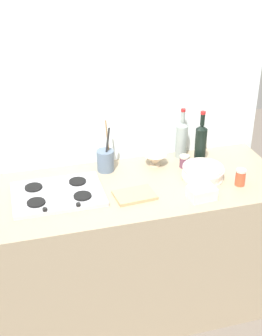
{
  "coord_description": "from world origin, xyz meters",
  "views": [
    {
      "loc": [
        -0.59,
        -2.15,
        2.22
      ],
      "look_at": [
        0.0,
        0.0,
        1.02
      ],
      "focal_mm": 48.75,
      "sensor_mm": 36.0,
      "label": 1
    }
  ],
  "objects": [
    {
      "name": "ground_plane",
      "position": [
        0.0,
        0.0,
        0.0
      ],
      "size": [
        6.0,
        6.0,
        0.0
      ],
      "primitive_type": "plane",
      "color": "#6B6056",
      "rests_on": "ground"
    },
    {
      "name": "counter_block",
      "position": [
        0.0,
        0.0,
        0.45
      ],
      "size": [
        1.8,
        0.7,
        0.9
      ],
      "primitive_type": "cube",
      "color": "tan",
      "rests_on": "ground"
    },
    {
      "name": "backsplash_panel",
      "position": [
        0.0,
        0.38,
        1.12
      ],
      "size": [
        1.9,
        0.06,
        2.25
      ],
      "primitive_type": "cube",
      "color": "silver",
      "rests_on": "ground"
    },
    {
      "name": "stovetop_hob",
      "position": [
        -0.41,
        0.01,
        0.91
      ],
      "size": [
        0.49,
        0.36,
        0.04
      ],
      "color": "#B2B2B7",
      "rests_on": "counter_block"
    },
    {
      "name": "plate_stack",
      "position": [
        0.43,
        -0.02,
        0.94
      ],
      "size": [
        0.24,
        0.24,
        0.08
      ],
      "color": "silver",
      "rests_on": "counter_block"
    },
    {
      "name": "wine_bottle_leftmost",
      "position": [
        0.49,
        0.16,
        1.04
      ],
      "size": [
        0.07,
        0.07,
        0.34
      ],
      "color": "black",
      "rests_on": "counter_block"
    },
    {
      "name": "wine_bottle_mid_left",
      "position": [
        0.41,
        0.28,
        1.03
      ],
      "size": [
        0.07,
        0.07,
        0.32
      ],
      "color": "gray",
      "rests_on": "counter_block"
    },
    {
      "name": "mixing_bowl",
      "position": [
        0.21,
        0.21,
        0.94
      ],
      "size": [
        0.14,
        0.14,
        0.08
      ],
      "color": "beige",
      "rests_on": "counter_block"
    },
    {
      "name": "butter_dish",
      "position": [
        0.34,
        -0.22,
        0.93
      ],
      "size": [
        0.15,
        0.12,
        0.07
      ],
      "primitive_type": "cube",
      "rotation": [
        0.0,
        0.0,
        0.09
      ],
      "color": "silver",
      "rests_on": "counter_block"
    },
    {
      "name": "utensil_crock",
      "position": [
        -0.1,
        0.23,
        0.97
      ],
      "size": [
        0.1,
        0.1,
        0.32
      ],
      "color": "slate",
      "rests_on": "counter_block"
    },
    {
      "name": "condiment_jar_front",
      "position": [
        0.38,
        0.14,
        0.94
      ],
      "size": [
        0.06,
        0.06,
        0.08
      ],
      "color": "#66384C",
      "rests_on": "counter_block"
    },
    {
      "name": "condiment_jar_rear",
      "position": [
        0.6,
        -0.15,
        0.95
      ],
      "size": [
        0.06,
        0.06,
        0.1
      ],
      "color": "#C64C2D",
      "rests_on": "counter_block"
    },
    {
      "name": "cutting_board",
      "position": [
        -0.01,
        -0.11,
        0.91
      ],
      "size": [
        0.23,
        0.17,
        0.02
      ],
      "primitive_type": "cube",
      "rotation": [
        0.0,
        0.0,
        0.09
      ],
      "color": "tan",
      "rests_on": "counter_block"
    }
  ]
}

